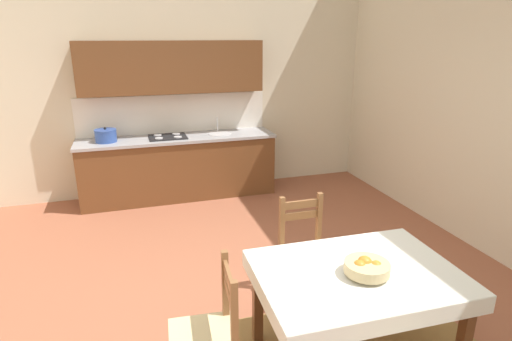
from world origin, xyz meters
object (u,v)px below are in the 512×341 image
object	(u,v)px
dining_chair_kitchen_side	(306,252)
dining_chair_tv_side	(209,335)
kitchen_cabinetry	(177,139)
dining_table	(356,287)
fruit_bowl	(367,267)

from	to	relation	value
dining_chair_kitchen_side	dining_chair_tv_side	xyz separation A→B (m)	(-1.03, -0.81, 0.00)
kitchen_cabinetry	dining_table	xyz separation A→B (m)	(0.73, -3.73, -0.23)
dining_chair_kitchen_side	kitchen_cabinetry	bearing A→B (deg)	104.52
dining_table	dining_chair_tv_side	distance (m)	1.04
kitchen_cabinetry	dining_table	size ratio (longest dim) A/B	1.98
dining_chair_kitchen_side	fruit_bowl	world-z (taller)	dining_chair_kitchen_side
kitchen_cabinetry	dining_chair_kitchen_side	distance (m)	3.00
dining_table	fruit_bowl	size ratio (longest dim) A/B	4.64
dining_table	dining_chair_tv_side	size ratio (longest dim) A/B	1.50
dining_chair_tv_side	fruit_bowl	size ratio (longest dim) A/B	3.10
kitchen_cabinetry	dining_chair_tv_side	size ratio (longest dim) A/B	2.96
kitchen_cabinetry	fruit_bowl	bearing A→B (deg)	-78.69
kitchen_cabinetry	dining_chair_tv_side	bearing A→B (deg)	-94.42
dining_table	dining_chair_tv_side	world-z (taller)	dining_chair_tv_side
kitchen_cabinetry	dining_table	distance (m)	3.81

